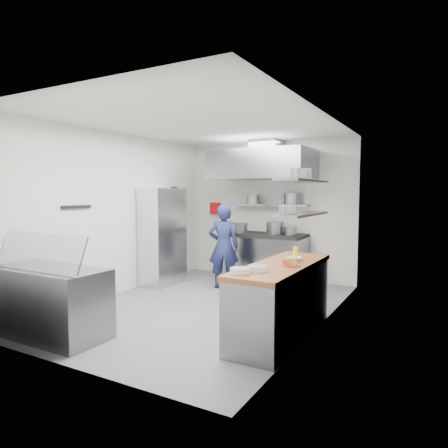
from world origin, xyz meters
The scene contains 36 objects.
floor centered at (0.00, 0.00, 0.00)m, with size 5.00×5.00×0.00m, color slate.
ceiling centered at (0.00, 0.00, 2.80)m, with size 5.00×5.00×0.00m, color silver.
wall_back centered at (0.00, 2.50, 1.40)m, with size 3.60×0.02×2.80m, color white.
wall_front centered at (0.00, -2.50, 1.40)m, with size 3.60×0.02×2.80m, color white.
wall_left centered at (-1.80, 0.00, 1.40)m, with size 5.00×0.02×2.80m, color white.
wall_right centered at (1.80, 0.00, 1.40)m, with size 5.00×0.02×2.80m, color white.
gas_range centered at (0.10, 2.10, 0.45)m, with size 1.60×0.80×0.90m, color gray.
cooktop centered at (0.10, 2.10, 0.93)m, with size 1.57×0.78×0.06m, color black.
stock_pot_left centered at (-0.39, 2.01, 1.06)m, with size 0.25×0.25×0.20m, color slate.
stock_pot_mid centered at (0.30, 2.13, 1.08)m, with size 0.34×0.34×0.24m, color slate.
stock_pot_right centered at (0.62, 2.11, 1.04)m, with size 0.24×0.24×0.16m, color slate.
over_range_shelf centered at (0.10, 2.34, 1.52)m, with size 1.60×0.30×0.04m, color gray.
shelf_pot_a centered at (-0.22, 2.21, 1.63)m, with size 0.27×0.27×0.18m, color slate.
shelf_pot_b centered at (0.56, 2.36, 1.65)m, with size 0.33×0.33×0.22m, color slate.
extractor_hood centered at (0.10, 1.93, 2.30)m, with size 1.90×1.15×0.55m, color gray.
hood_duct centered at (0.10, 2.15, 2.68)m, with size 0.55×0.55×0.24m, color slate.
red_firebox centered at (-1.25, 2.44, 1.42)m, with size 0.22×0.10×0.26m, color #B70E10.
chef centered at (-0.36, 1.22, 0.78)m, with size 0.57×0.37×1.56m, color #1A214E.
wire_rack centered at (-1.53, 0.92, 0.93)m, with size 0.50×0.90×1.85m, color silver.
rack_bin_a centered at (-1.53, 1.04, 0.80)m, with size 0.16×0.20×0.18m, color white.
rack_bin_b centered at (-1.53, 1.48, 1.30)m, with size 0.14×0.18×0.16m, color yellow.
rack_jar centered at (-1.48, 1.25, 1.80)m, with size 0.12×0.12×0.18m, color black.
knife_strip centered at (-1.78, -0.90, 1.55)m, with size 0.04×0.55×0.05m, color black.
prep_counter_base centered at (1.48, -0.60, 0.42)m, with size 0.62×2.00×0.84m, color gray.
prep_counter_top centered at (1.48, -0.60, 0.87)m, with size 0.65×2.04×0.06m, color brown.
plate_stack_a centered at (1.29, -1.37, 0.93)m, with size 0.21×0.21×0.06m, color white.
plate_stack_b centered at (1.41, -1.15, 0.93)m, with size 0.21×0.21×0.06m, color white.
copper_pan centered at (1.62, -0.71, 0.93)m, with size 0.18×0.18×0.06m, color #CD6639.
squeeze_bottle centered at (1.55, -0.29, 0.99)m, with size 0.06×0.06×0.18m, color yellow.
mixing_bowl centered at (1.54, -0.31, 0.92)m, with size 0.20×0.20×0.05m, color white.
wall_shelf_lower centered at (1.64, -0.30, 1.50)m, with size 0.30×1.30×0.04m, color gray.
wall_shelf_upper centered at (1.64, -0.30, 1.92)m, with size 0.30×1.30×0.04m, color gray.
shelf_pot_c centered at (1.55, -0.63, 1.57)m, with size 0.21×0.21×0.10m, color slate.
shelf_pot_d centered at (1.55, -0.13, 2.01)m, with size 0.27×0.27×0.14m, color slate.
display_case centered at (-1.00, -2.00, 0.42)m, with size 1.50×0.70×0.85m, color gray.
display_glass centered at (-1.00, -2.12, 1.07)m, with size 1.47×0.02×0.45m, color silver.
Camera 1 is at (3.22, -5.16, 1.77)m, focal length 32.00 mm.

